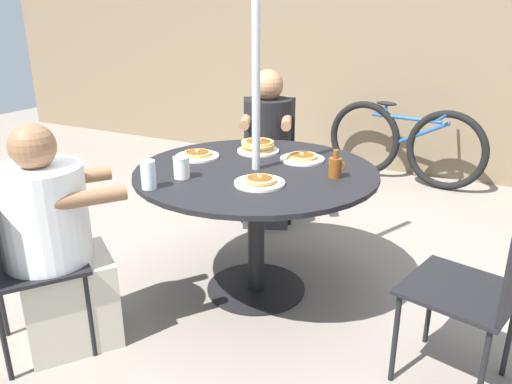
{
  "coord_description": "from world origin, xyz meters",
  "views": [
    {
      "loc": [
        1.18,
        -2.29,
        1.55
      ],
      "look_at": [
        0.0,
        0.0,
        0.61
      ],
      "focal_mm": 35.0,
      "sensor_mm": 36.0,
      "label": 1
    }
  ],
  "objects": [
    {
      "name": "back_fence",
      "position": [
        0.0,
        2.72,
        0.87
      ],
      "size": [
        10.0,
        0.06,
        1.74
      ],
      "primitive_type": "cube",
      "color": "#7A664C",
      "rests_on": "ground"
    },
    {
      "name": "coffee_cup",
      "position": [
        -0.27,
        -0.31,
        0.8
      ],
      "size": [
        0.08,
        0.08,
        0.11
      ],
      "color": "white",
      "rests_on": "patio_table"
    },
    {
      "name": "drinking_glass_a",
      "position": [
        -0.31,
        -0.52,
        0.81
      ],
      "size": [
        0.07,
        0.07,
        0.14
      ],
      "primitive_type": "cylinder",
      "color": "silver",
      "rests_on": "patio_table"
    },
    {
      "name": "umbrella_pole",
      "position": [
        0.0,
        0.0,
        1.13
      ],
      "size": [
        0.04,
        0.04,
        2.27
      ],
      "primitive_type": "cylinder",
      "color": "#ADADB2",
      "rests_on": "ground"
    },
    {
      "name": "patio_chair_north",
      "position": [
        -0.71,
        -1.01,
        0.52
      ],
      "size": [
        0.6,
        0.6,
        0.91
      ],
      "rotation": [
        0.0,
        0.0,
        -0.62
      ],
      "color": "black",
      "rests_on": "ground"
    },
    {
      "name": "pancake_plate_b",
      "position": [
        -0.15,
        0.31,
        0.78
      ],
      "size": [
        0.25,
        0.25,
        0.08
      ],
      "color": "silver",
      "rests_on": "patio_table"
    },
    {
      "name": "pancake_plate_a",
      "position": [
        0.13,
        -0.22,
        0.76
      ],
      "size": [
        0.25,
        0.25,
        0.05
      ],
      "color": "silver",
      "rests_on": "patio_table"
    },
    {
      "name": "ground_plane",
      "position": [
        0.0,
        0.0,
        0.0
      ],
      "size": [
        12.0,
        12.0,
        0.0
      ],
      "primitive_type": "plane",
      "color": "gray"
    },
    {
      "name": "patio_chair_east",
      "position": [
        1.2,
        -0.3,
        0.52
      ],
      "size": [
        0.52,
        0.52,
        0.91
      ],
      "rotation": [
        0.0,
        0.0,
        1.32
      ],
      "color": "black",
      "rests_on": "ground"
    },
    {
      "name": "syrup_bottle",
      "position": [
        0.43,
        0.06,
        0.8
      ],
      "size": [
        0.09,
        0.07,
        0.15
      ],
      "color": "brown",
      "rests_on": "patio_table"
    },
    {
      "name": "patio_chair_south",
      "position": [
        -0.48,
        1.14,
        0.52
      ],
      "size": [
        0.56,
        0.56,
        0.91
      ],
      "rotation": [
        0.0,
        0.0,
        -2.74
      ],
      "color": "black",
      "rests_on": "ground"
    },
    {
      "name": "diner_south",
      "position": [
        -0.41,
        0.98,
        0.53
      ],
      "size": [
        0.49,
        0.55,
        1.15
      ],
      "rotation": [
        0.0,
        0.0,
        -2.74
      ],
      "color": "#3D3D42",
      "rests_on": "ground"
    },
    {
      "name": "pancake_plate_d",
      "position": [
        0.16,
        0.27,
        0.76
      ],
      "size": [
        0.25,
        0.25,
        0.05
      ],
      "color": "silver",
      "rests_on": "patio_table"
    },
    {
      "name": "bicycle",
      "position": [
        0.32,
        2.4,
        0.37
      ],
      "size": [
        1.52,
        0.44,
        0.75
      ],
      "rotation": [
        0.0,
        0.0,
        -0.15
      ],
      "color": "black",
      "rests_on": "ground"
    },
    {
      "name": "diner_north",
      "position": [
        -0.61,
        -0.86,
        0.49
      ],
      "size": [
        0.6,
        0.62,
        1.1
      ],
      "rotation": [
        0.0,
        0.0,
        -0.62
      ],
      "color": "beige",
      "rests_on": "ground"
    },
    {
      "name": "pancake_plate_c",
      "position": [
        -0.4,
        0.04,
        0.76
      ],
      "size": [
        0.25,
        0.25,
        0.05
      ],
      "color": "silver",
      "rests_on": "patio_table"
    },
    {
      "name": "patio_table",
      "position": [
        0.0,
        0.0,
        0.62
      ],
      "size": [
        1.32,
        1.32,
        0.74
      ],
      "color": "black",
      "rests_on": "ground"
    }
  ]
}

